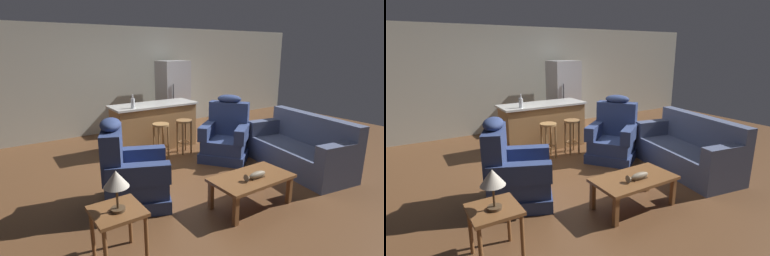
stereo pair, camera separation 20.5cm
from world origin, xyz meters
The scene contains 14 objects.
ground_plane centered at (0.00, 0.00, 0.00)m, with size 12.00×12.00×0.00m.
back_wall centered at (0.00, 3.12, 1.30)m, with size 12.00×0.05×2.60m.
coffee_table centered at (-0.08, -1.58, 0.36)m, with size 1.10×0.60×0.42m.
fish_figurine centered at (-0.09, -1.66, 0.46)m, with size 0.34×0.10×0.10m.
couch centered at (1.59, -1.11, 0.34)m, with size 1.14×2.01×0.94m.
recliner_near_lamp centered at (-1.38, -0.62, 0.42)m, with size 1.10×1.10×1.20m.
recliner_near_island centered at (0.85, 0.02, 0.42)m, with size 1.18×1.18×1.20m.
end_table centered at (-1.94, -1.63, 0.46)m, with size 0.48×0.48×0.56m.
table_lamp centered at (-1.94, -1.65, 0.87)m, with size 0.24×0.24×0.41m.
kitchen_island centered at (0.00, 1.35, 0.48)m, with size 1.80×0.70×0.95m.
bar_stool_left centered at (-0.19, 0.72, 0.47)m, with size 0.32×0.32×0.68m.
bar_stool_right centered at (0.34, 0.72, 0.47)m, with size 0.32×0.32×0.68m.
refrigerator centered at (1.18, 2.55, 0.88)m, with size 0.70×0.69×1.76m.
bottle_tall_green centered at (-0.55, 1.14, 1.05)m, with size 0.08×0.08×0.27m.
Camera 2 is at (-2.62, -4.27, 2.05)m, focal length 28.00 mm.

